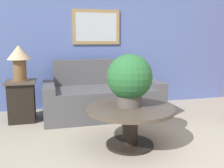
% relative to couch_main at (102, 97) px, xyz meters
% --- Properties ---
extents(wall_back, '(6.78, 0.09, 2.60)m').
position_rel_couch_main_xyz_m(wall_back, '(0.52, 0.65, 1.01)').
color(wall_back, '#5166A8').
rests_on(wall_back, ground_plane).
extents(couch_main, '(1.92, 0.99, 0.92)m').
position_rel_couch_main_xyz_m(couch_main, '(0.00, 0.00, 0.00)').
color(couch_main, '#4C4C51').
rests_on(couch_main, ground_plane).
extents(coffee_table, '(1.05, 1.05, 0.48)m').
position_rel_couch_main_xyz_m(coffee_table, '(0.05, -1.35, 0.05)').
color(coffee_table, black).
rests_on(coffee_table, ground_plane).
extents(side_table, '(0.46, 0.46, 0.65)m').
position_rel_couch_main_xyz_m(side_table, '(-1.29, -0.03, 0.03)').
color(side_table, black).
rests_on(side_table, ground_plane).
extents(table_lamp, '(0.36, 0.36, 0.54)m').
position_rel_couch_main_xyz_m(table_lamp, '(-1.29, -0.03, 0.69)').
color(table_lamp, brown).
rests_on(table_lamp, side_table).
extents(potted_plant_on_table, '(0.54, 0.54, 0.62)m').
position_rel_couch_main_xyz_m(potted_plant_on_table, '(0.06, -1.30, 0.51)').
color(potted_plant_on_table, '#4C4742').
rests_on(potted_plant_on_table, coffee_table).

